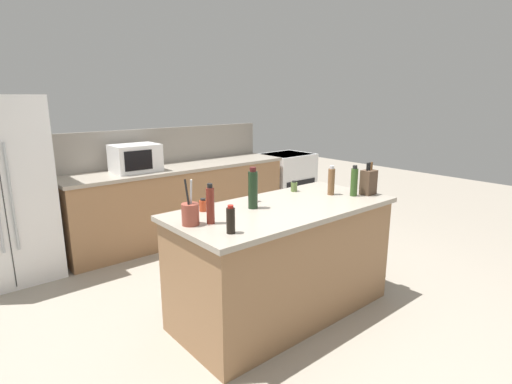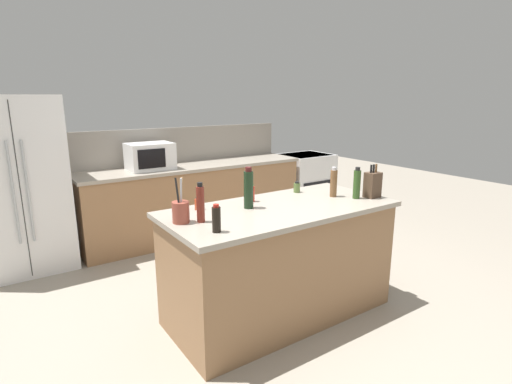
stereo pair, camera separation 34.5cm
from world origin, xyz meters
name	(u,v)px [view 2 (the right image)]	position (x,y,z in m)	size (l,w,h in m)	color
ground_plane	(279,312)	(0.00, 0.00, 0.00)	(14.00, 14.00, 0.00)	gray
back_counter_run	(196,200)	(0.30, 2.20, 0.47)	(2.94, 0.66, 0.94)	#936B47
wall_backsplash	(183,144)	(0.30, 2.52, 1.17)	(2.90, 0.03, 0.46)	gray
kitchen_island	(280,261)	(0.00, 0.00, 0.47)	(1.88, 0.88, 0.94)	#936B47
refrigerator	(18,185)	(-1.67, 2.25, 0.91)	(0.92, 0.75, 1.82)	white
range_oven	(305,183)	(2.19, 2.20, 0.47)	(0.76, 0.65, 0.92)	white
microwave	(150,156)	(-0.27, 2.20, 1.10)	(0.52, 0.39, 0.32)	white
knife_block	(373,184)	(0.85, -0.21, 1.05)	(0.13, 0.10, 0.29)	#4C3828
utensil_crock	(181,211)	(-0.83, 0.07, 1.02)	(0.12, 0.12, 0.32)	brown
soy_sauce_bottle	(216,219)	(-0.72, -0.25, 1.03)	(0.06, 0.06, 0.19)	black
hot_sauce_bottle	(252,194)	(-0.10, 0.26, 1.01)	(0.05, 0.05, 0.15)	red
vinegar_bottle	(201,204)	(-0.71, 0.00, 1.07)	(0.06, 0.06, 0.28)	maroon
spice_jar_oregano	(297,187)	(0.42, 0.30, 0.99)	(0.06, 0.06, 0.10)	#567038
wine_bottle	(249,189)	(-0.23, 0.11, 1.09)	(0.08, 0.08, 0.33)	black
pepper_grinder	(334,183)	(0.58, 0.00, 1.06)	(0.06, 0.06, 0.26)	brown
spice_jar_paprika	(198,204)	(-0.58, 0.29, 0.99)	(0.06, 0.06, 0.10)	#B73D1E
olive_oil_bottle	(357,184)	(0.70, -0.16, 1.07)	(0.06, 0.06, 0.27)	#2D4C1E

